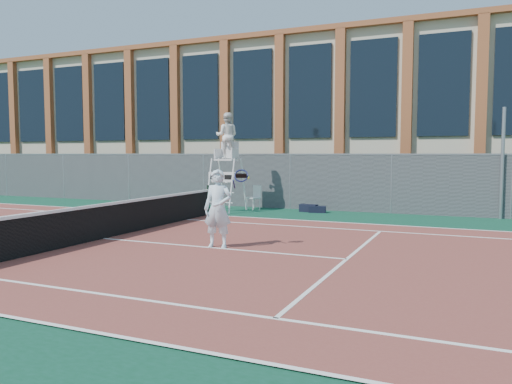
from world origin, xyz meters
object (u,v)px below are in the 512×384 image
at_px(steel_pole, 502,164).
at_px(plastic_chair, 255,195).
at_px(tennis_player, 218,208).
at_px(umpire_chair, 227,139).

bearing_deg(steel_pole, plastic_chair, -175.87).
bearing_deg(steel_pole, tennis_player, -126.45).
relative_size(steel_pole, tennis_player, 2.07).
bearing_deg(tennis_player, steel_pole, 53.55).
distance_m(steel_pole, plastic_chair, 9.02).
distance_m(steel_pole, umpire_chair, 9.83).
xyz_separation_m(umpire_chair, plastic_chair, (0.75, 1.01, -2.24)).
height_order(umpire_chair, plastic_chair, umpire_chair).
relative_size(steel_pole, plastic_chair, 3.95).
height_order(plastic_chair, tennis_player, tennis_player).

